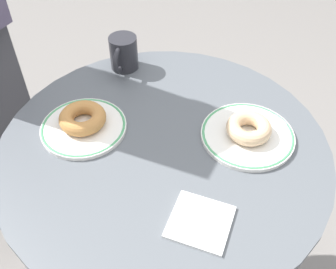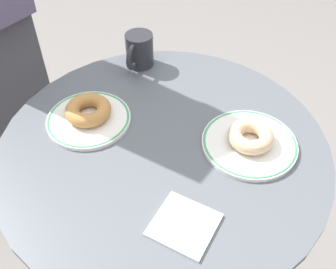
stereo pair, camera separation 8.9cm
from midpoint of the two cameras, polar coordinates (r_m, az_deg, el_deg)
The scene contains 7 objects.
cafe_table at distance 1.08m, azimuth -2.96°, elevation -9.77°, with size 0.77×0.77×0.77m.
plate_left at distance 0.96m, azimuth -14.80°, elevation 0.92°, with size 0.20×0.20×0.01m.
plate_right at distance 0.92m, azimuth 8.85°, elevation -0.20°, with size 0.22×0.22×0.01m.
donut_old_fashioned at distance 0.95m, azimuth -14.99°, elevation 2.21°, with size 0.11×0.11×0.03m, color #BC7F42.
donut_glazed at distance 0.91m, azimuth 9.00°, elevation 0.79°, with size 0.11×0.11×0.03m, color #E0B789.
paper_napkin at distance 0.77m, azimuth 1.36°, elevation -12.79°, with size 0.12×0.11×0.01m, color white.
coffee_mug at distance 1.11m, azimuth -8.88°, elevation 11.52°, with size 0.08×0.12×0.09m.
Camera 1 is at (0.06, -0.62, 1.43)m, focal length 41.79 mm.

